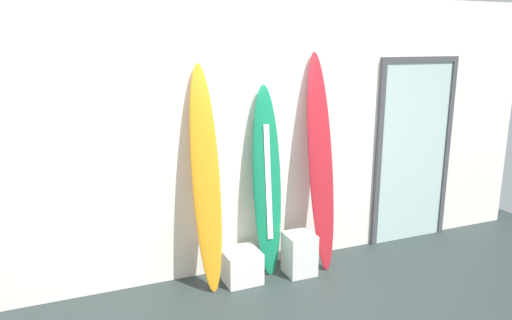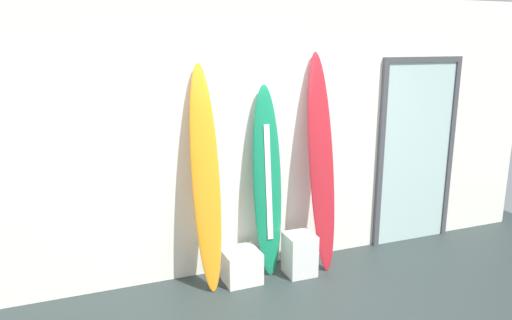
# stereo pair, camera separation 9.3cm
# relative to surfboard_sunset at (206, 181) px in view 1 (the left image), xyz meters

# --- Properties ---
(wall_back) EXTENTS (7.20, 0.20, 2.80)m
(wall_back) POSITION_rel_surfboard_sunset_xyz_m (0.54, 0.32, 0.33)
(wall_back) COLOR white
(wall_back) RESTS_ON ground
(surfboard_sunset) EXTENTS (0.27, 0.42, 2.16)m
(surfboard_sunset) POSITION_rel_surfboard_sunset_xyz_m (0.00, 0.00, 0.00)
(surfboard_sunset) COLOR orange
(surfboard_sunset) RESTS_ON ground
(surfboard_emerald) EXTENTS (0.31, 0.29, 1.94)m
(surfboard_emerald) POSITION_rel_surfboard_sunset_xyz_m (0.65, 0.05, -0.09)
(surfboard_emerald) COLOR #147A50
(surfboard_emerald) RESTS_ON ground
(surfboard_crimson) EXTENTS (0.29, 0.44, 2.25)m
(surfboard_crimson) POSITION_rel_surfboard_sunset_xyz_m (1.23, -0.00, 0.06)
(surfboard_crimson) COLOR #AF1E27
(surfboard_crimson) RESTS_ON ground
(display_block_left) EXTENTS (0.36, 0.36, 0.32)m
(display_block_left) POSITION_rel_surfboard_sunset_xyz_m (0.32, -0.05, -0.91)
(display_block_left) COLOR white
(display_block_left) RESTS_ON ground
(display_block_center) EXTENTS (0.29, 0.29, 0.43)m
(display_block_center) POSITION_rel_surfboard_sunset_xyz_m (0.94, -0.13, -0.85)
(display_block_center) COLOR silver
(display_block_center) RESTS_ON ground
(glass_door) EXTENTS (1.06, 0.06, 2.18)m
(glass_door) POSITION_rel_surfboard_sunset_xyz_m (2.60, 0.20, 0.06)
(glass_door) COLOR silver
(glass_door) RESTS_ON ground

